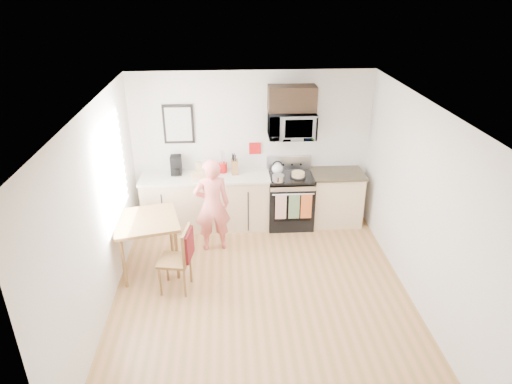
{
  "coord_description": "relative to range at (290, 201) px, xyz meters",
  "views": [
    {
      "loc": [
        -0.41,
        -4.97,
        3.93
      ],
      "look_at": [
        -0.02,
        1.0,
        1.09
      ],
      "focal_mm": 32.0,
      "sensor_mm": 36.0,
      "label": 1
    }
  ],
  "objects": [
    {
      "name": "person",
      "position": [
        -1.3,
        -0.7,
        0.32
      ],
      "size": [
        0.6,
        0.44,
        1.52
      ],
      "primitive_type": "imported",
      "rotation": [
        0.0,
        0.0,
        3.29
      ],
      "color": "#DE423D",
      "rests_on": "floor"
    },
    {
      "name": "cabinet_left",
      "position": [
        -1.43,
        0.02,
        0.01
      ],
      "size": [
        2.1,
        0.6,
        0.9
      ],
      "primitive_type": "cube",
      "color": "#DEB68E",
      "rests_on": "floor"
    },
    {
      "name": "knife_block",
      "position": [
        -0.93,
        0.09,
        0.62
      ],
      "size": [
        0.12,
        0.16,
        0.24
      ],
      "primitive_type": "cube",
      "rotation": [
        0.0,
        0.0,
        0.07
      ],
      "color": "brown",
      "rests_on": "countertop_left"
    },
    {
      "name": "floor",
      "position": [
        -0.63,
        -1.98,
        -0.44
      ],
      "size": [
        4.6,
        4.6,
        0.0
      ],
      "primitive_type": "plane",
      "color": "olive",
      "rests_on": "ground"
    },
    {
      "name": "bread_bag",
      "position": [
        -1.48,
        -0.1,
        0.56
      ],
      "size": [
        0.35,
        0.2,
        0.12
      ],
      "primitive_type": "cube",
      "rotation": [
        0.0,
        0.0,
        0.16
      ],
      "color": "tan",
      "rests_on": "countertop_left"
    },
    {
      "name": "right_wall",
      "position": [
        1.37,
        -1.98,
        0.86
      ],
      "size": [
        0.04,
        4.6,
        2.6
      ],
      "primitive_type": "cube",
      "color": "silver",
      "rests_on": "floor"
    },
    {
      "name": "range",
      "position": [
        0.0,
        0.0,
        0.0
      ],
      "size": [
        0.76,
        0.7,
        1.16
      ],
      "color": "black",
      "rests_on": "floor"
    },
    {
      "name": "back_wall",
      "position": [
        -0.63,
        0.32,
        0.86
      ],
      "size": [
        4.0,
        0.04,
        2.6
      ],
      "primitive_type": "cube",
      "color": "silver",
      "rests_on": "floor"
    },
    {
      "name": "cabinet_right",
      "position": [
        0.8,
        0.02,
        0.01
      ],
      "size": [
        0.84,
        0.6,
        0.9
      ],
      "primitive_type": "cube",
      "color": "#DEB68E",
      "rests_on": "floor"
    },
    {
      "name": "countertop_left",
      "position": [
        -1.43,
        0.02,
        0.48
      ],
      "size": [
        2.14,
        0.64,
        0.04
      ],
      "primitive_type": "cube",
      "color": "silver",
      "rests_on": "cabinet_left"
    },
    {
      "name": "upper_cabinet",
      "position": [
        -0.0,
        0.15,
        1.74
      ],
      "size": [
        0.76,
        0.35,
        0.4
      ],
      "primitive_type": "cube",
      "color": "black",
      "rests_on": "back_wall"
    },
    {
      "name": "dining_table",
      "position": [
        -2.23,
        -1.21,
        0.29
      ],
      "size": [
        0.92,
        0.92,
        0.82
      ],
      "rotation": [
        0.0,
        0.0,
        0.22
      ],
      "color": "brown",
      "rests_on": "floor"
    },
    {
      "name": "ceiling",
      "position": [
        -0.63,
        -1.98,
        2.16
      ],
      "size": [
        4.0,
        4.6,
        0.04
      ],
      "primitive_type": "cube",
      "color": "white",
      "rests_on": "back_wall"
    },
    {
      "name": "wall_trivet",
      "position": [
        -0.58,
        0.31,
        0.86
      ],
      "size": [
        0.2,
        0.02,
        0.2
      ],
      "primitive_type": "cube",
      "color": "red",
      "rests_on": "back_wall"
    },
    {
      "name": "utensil_crock",
      "position": [
        -1.13,
        0.17,
        0.66
      ],
      "size": [
        0.13,
        0.13,
        0.4
      ],
      "color": "red",
      "rests_on": "countertop_left"
    },
    {
      "name": "milk_carton",
      "position": [
        -1.52,
        0.01,
        0.63
      ],
      "size": [
        0.11,
        0.11,
        0.25
      ],
      "primitive_type": "cube",
      "rotation": [
        0.0,
        0.0,
        0.17
      ],
      "color": "tan",
      "rests_on": "countertop_left"
    },
    {
      "name": "countertop_right",
      "position": [
        0.8,
        0.02,
        0.48
      ],
      "size": [
        0.88,
        0.64,
        0.04
      ],
      "primitive_type": "cube",
      "color": "black",
      "rests_on": "cabinet_right"
    },
    {
      "name": "wall_art",
      "position": [
        -1.83,
        0.3,
        1.31
      ],
      "size": [
        0.5,
        0.04,
        0.65
      ],
      "color": "black",
      "rests_on": "back_wall"
    },
    {
      "name": "chair",
      "position": [
        -1.67,
        -1.75,
        0.18
      ],
      "size": [
        0.5,
        0.46,
        0.95
      ],
      "rotation": [
        0.0,
        0.0,
        -0.17
      ],
      "color": "brown",
      "rests_on": "floor"
    },
    {
      "name": "microwave",
      "position": [
        -0.0,
        0.1,
        1.32
      ],
      "size": [
        0.76,
        0.51,
        0.42
      ],
      "primitive_type": "imported",
      "color": "silver",
      "rests_on": "back_wall"
    },
    {
      "name": "cake",
      "position": [
        0.11,
        -0.09,
        0.53
      ],
      "size": [
        0.26,
        0.26,
        0.09
      ],
      "color": "black",
      "rests_on": "range"
    },
    {
      "name": "front_wall",
      "position": [
        -0.63,
        -4.28,
        0.86
      ],
      "size": [
        4.0,
        0.04,
        2.6
      ],
      "primitive_type": "cube",
      "color": "silver",
      "rests_on": "floor"
    },
    {
      "name": "kettle",
      "position": [
        -0.22,
        0.07,
        0.59
      ],
      "size": [
        0.19,
        0.19,
        0.24
      ],
      "color": "white",
      "rests_on": "range"
    },
    {
      "name": "fruit_bowl",
      "position": [
        -1.89,
        0.21,
        0.54
      ],
      "size": [
        0.26,
        0.26,
        0.1
      ],
      "color": "white",
      "rests_on": "countertop_left"
    },
    {
      "name": "window",
      "position": [
        -2.59,
        -1.18,
        1.11
      ],
      "size": [
        0.06,
        1.4,
        1.5
      ],
      "color": "white",
      "rests_on": "left_wall"
    },
    {
      "name": "coffee_maker",
      "position": [
        -1.9,
        0.14,
        0.65
      ],
      "size": [
        0.18,
        0.26,
        0.31
      ],
      "rotation": [
        0.0,
        0.0,
        0.02
      ],
      "color": "black",
      "rests_on": "countertop_left"
    },
    {
      "name": "left_wall",
      "position": [
        -2.63,
        -1.98,
        0.86
      ],
      "size": [
        0.04,
        4.6,
        2.6
      ],
      "primitive_type": "cube",
      "color": "silver",
      "rests_on": "floor"
    },
    {
      "name": "pot",
      "position": [
        -0.23,
        -0.22,
        0.54
      ],
      "size": [
        0.2,
        0.34,
        0.1
      ],
      "rotation": [
        0.0,
        0.0,
        -0.14
      ],
      "color": "silver",
      "rests_on": "range"
    }
  ]
}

